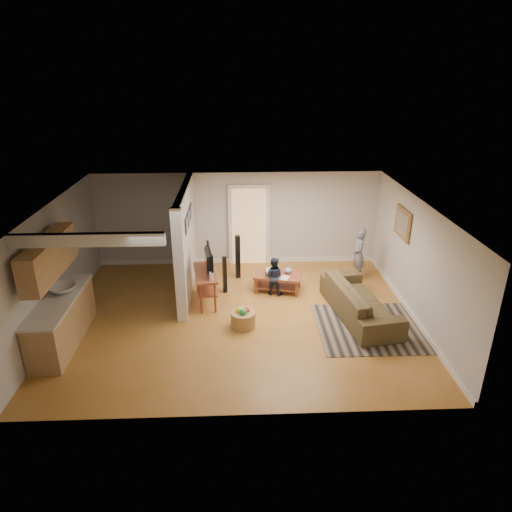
# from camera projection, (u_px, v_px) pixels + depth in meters

# --- Properties ---
(ground) EXTENTS (7.50, 7.50, 0.00)m
(ground) POSITION_uv_depth(u_px,v_px,m) (239.00, 317.00, 9.86)
(ground) COLOR olive
(ground) RESTS_ON ground
(room_shell) EXTENTS (7.54, 6.02, 2.52)m
(room_shell) POSITION_uv_depth(u_px,v_px,m) (188.00, 248.00, 9.65)
(room_shell) COLOR beige
(room_shell) RESTS_ON ground
(area_rug) EXTENTS (2.77, 2.03, 0.01)m
(area_rug) POSITION_uv_depth(u_px,v_px,m) (384.00, 327.00, 9.46)
(area_rug) COLOR black
(area_rug) RESTS_ON ground
(sofa) EXTENTS (1.35, 2.58, 0.72)m
(sofa) POSITION_uv_depth(u_px,v_px,m) (358.00, 315.00, 9.94)
(sofa) COLOR #4C3D26
(sofa) RESTS_ON ground
(coffee_table) EXTENTS (1.22, 0.88, 0.65)m
(coffee_table) POSITION_uv_depth(u_px,v_px,m) (279.00, 278.00, 10.91)
(coffee_table) COLOR brown
(coffee_table) RESTS_ON ground
(tv_console) EXTENTS (0.64, 1.27, 1.04)m
(tv_console) POSITION_uv_depth(u_px,v_px,m) (206.00, 275.00, 10.22)
(tv_console) COLOR brown
(tv_console) RESTS_ON ground
(speaker_left) EXTENTS (0.11, 0.11, 0.91)m
(speaker_left) POSITION_uv_depth(u_px,v_px,m) (225.00, 275.00, 10.78)
(speaker_left) COLOR black
(speaker_left) RESTS_ON ground
(speaker_right) EXTENTS (0.14, 0.14, 1.14)m
(speaker_right) POSITION_uv_depth(u_px,v_px,m) (238.00, 257.00, 11.50)
(speaker_right) COLOR black
(speaker_right) RESTS_ON ground
(toy_basket) EXTENTS (0.51, 0.51, 0.46)m
(toy_basket) POSITION_uv_depth(u_px,v_px,m) (243.00, 318.00, 9.44)
(toy_basket) COLOR olive
(toy_basket) RESTS_ON ground
(child) EXTENTS (0.36, 0.52, 1.34)m
(child) POSITION_uv_depth(u_px,v_px,m) (356.00, 279.00, 11.63)
(child) COLOR slate
(child) RESTS_ON ground
(toddler) EXTENTS (0.54, 0.48, 0.93)m
(toddler) POSITION_uv_depth(u_px,v_px,m) (273.00, 294.00, 10.87)
(toddler) COLOR #1D243C
(toddler) RESTS_ON ground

